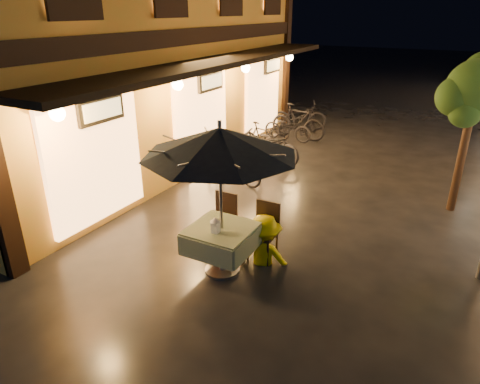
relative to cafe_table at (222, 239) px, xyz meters
The scene contains 17 objects.
ground 0.91m from the cafe_table, 21.63° to the right, with size 90.00×90.00×0.00m, color black.
west_building 7.03m from the cafe_table, 143.58° to the left, with size 5.90×11.40×7.40m.
street_tree 5.55m from the cafe_table, 54.22° to the left, with size 1.43×1.20×3.15m.
cafe_table is the anchor object (origin of this frame).
patio_umbrella 1.56m from the cafe_table, behind, with size 2.30×2.30×2.46m.
cafe_chair_left 0.84m from the cafe_table, 118.51° to the left, with size 0.42×0.42×0.97m.
cafe_chair_right 0.84m from the cafe_table, 61.49° to the left, with size 0.42×0.42×0.97m.
table_lantern 0.37m from the cafe_table, 90.00° to the right, with size 0.16×0.16×0.25m.
person_orange 0.68m from the cafe_table, 129.74° to the left, with size 0.70×0.54×1.44m, color #D95309.
person_yellow 0.77m from the cafe_table, 53.11° to the left, with size 1.03×0.59×1.60m, color #F7DE02.
bicycle_0 3.80m from the cafe_table, 116.51° to the left, with size 0.57×1.64×0.86m, color black.
bicycle_1 4.50m from the cafe_table, 117.17° to the left, with size 0.50×1.78×1.07m, color black.
bicycle_2 5.49m from the cafe_table, 106.31° to the left, with size 0.65×1.85×0.97m, color black.
bicycle_3 5.95m from the cafe_table, 109.56° to the left, with size 0.44×1.56×0.94m, color black.
bicycle_4 7.61m from the cafe_table, 104.77° to the left, with size 0.56×1.60×0.84m, color black.
bicycle_5 7.88m from the cafe_table, 102.70° to the left, with size 0.52×1.85×1.11m, color black.
bicycle_6 9.05m from the cafe_table, 103.57° to the left, with size 0.65×1.86×0.97m, color black.
Camera 1 is at (2.37, -4.72, 3.88)m, focal length 32.00 mm.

